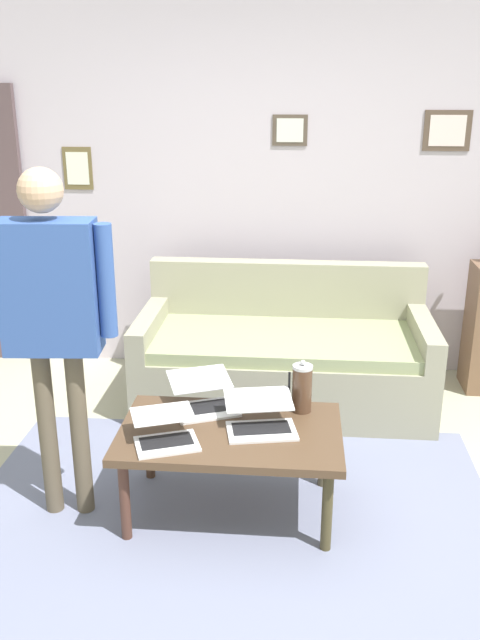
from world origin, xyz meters
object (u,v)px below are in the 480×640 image
(laptop_right, at_px, (204,399))
(laptop_center, at_px, (165,433))
(couch, at_px, (284,358))
(person_standing, at_px, (51,304))
(french_press, at_px, (302,388))
(coffee_table, at_px, (230,438))
(laptop_left, at_px, (260,420))

(laptop_right, bearing_deg, laptop_center, 70.71)
(couch, relative_size, laptop_center, 4.94)
(couch, xyz_separation_m, laptop_right, (0.39, 1.08, 0.20))
(person_standing, bearing_deg, french_press, -165.58)
(coffee_table, distance_m, laptop_center, 0.34)
(person_standing, bearing_deg, laptop_right, -155.78)
(laptop_right, height_order, french_press, french_press)
(french_press, height_order, person_standing, person_standing)
(couch, height_order, french_press, couch)
(coffee_table, height_order, laptop_left, laptop_left)
(couch, bearing_deg, coffee_table, 80.06)
(french_press, bearing_deg, couch, -84.01)
(person_standing, bearing_deg, laptop_center, 171.44)
(couch, height_order, coffee_table, couch)
(coffee_table, bearing_deg, french_press, -145.96)
(couch, height_order, laptop_right, couch)
(laptop_center, height_order, laptop_right, laptop_right)
(coffee_table, distance_m, laptop_right, 0.29)
(couch, relative_size, laptop_left, 4.87)
(coffee_table, xyz_separation_m, laptop_right, (0.16, -0.23, 0.10))
(couch, bearing_deg, laptop_left, 86.21)
(laptop_right, xyz_separation_m, french_press, (-0.50, -0.00, 0.08))
(coffee_table, relative_size, person_standing, 0.63)
(coffee_table, height_order, laptop_right, laptop_right)
(laptop_center, height_order, french_press, french_press)
(coffee_table, height_order, person_standing, person_standing)
(french_press, bearing_deg, coffee_table, 34.04)
(laptop_center, relative_size, person_standing, 0.23)
(french_press, bearing_deg, laptop_center, 30.61)
(coffee_table, distance_m, laptop_left, 0.17)
(coffee_table, bearing_deg, person_standing, 4.57)
(laptop_left, height_order, laptop_center, laptop_left)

